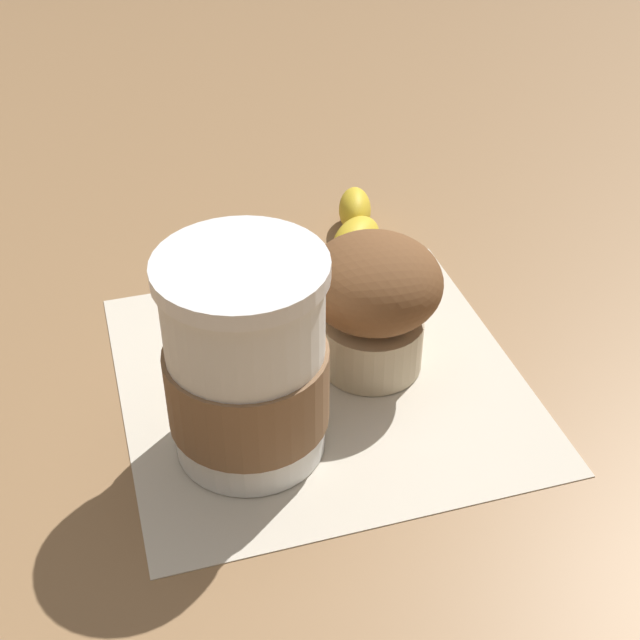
% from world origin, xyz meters
% --- Properties ---
extents(ground_plane, '(3.00, 3.00, 0.00)m').
position_xyz_m(ground_plane, '(0.00, 0.00, 0.00)').
color(ground_plane, '#936D47').
extents(paper_napkin, '(0.29, 0.29, 0.00)m').
position_xyz_m(paper_napkin, '(0.00, 0.00, 0.00)').
color(paper_napkin, beige).
rests_on(paper_napkin, ground_plane).
extents(coffee_cup, '(0.10, 0.10, 0.13)m').
position_xyz_m(coffee_cup, '(-0.05, 0.05, 0.06)').
color(coffee_cup, white).
rests_on(coffee_cup, paper_napkin).
extents(muffin, '(0.09, 0.09, 0.10)m').
position_xyz_m(muffin, '(0.01, -0.04, 0.06)').
color(muffin, beige).
rests_on(muffin, paper_napkin).
extents(banana, '(0.17, 0.13, 0.03)m').
position_xyz_m(banana, '(0.12, -0.04, 0.02)').
color(banana, gold).
rests_on(banana, paper_napkin).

